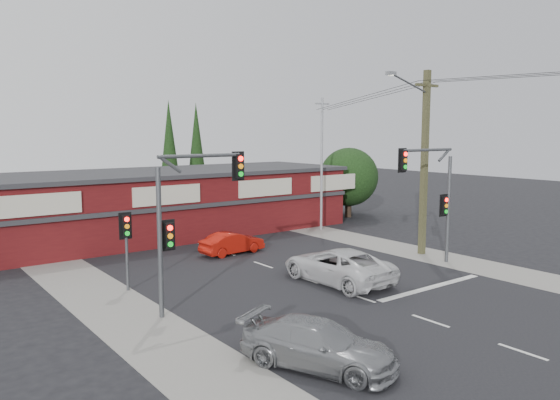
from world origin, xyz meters
TOP-DOWN VIEW (x-y plane):
  - ground at (0.00, 0.00)m, footprint 120.00×120.00m
  - road_strip at (0.00, 5.00)m, footprint 14.00×70.00m
  - verge_left at (-8.50, 5.00)m, footprint 3.00×70.00m
  - verge_right at (8.50, 5.00)m, footprint 3.00×70.00m
  - stop_line at (3.50, -1.50)m, footprint 6.50×0.35m
  - white_suv at (0.84, 1.60)m, footprint 2.62×5.59m
  - silver_suv at (-5.71, -4.63)m, footprint 3.65×5.02m
  - red_sedan at (0.14, 9.38)m, footprint 3.79×1.58m
  - lane_dashes at (0.00, -2.44)m, footprint 0.12×32.72m
  - shop_building at (-0.99, 16.99)m, footprint 27.30×8.40m
  - tree_cluster at (14.69, 15.44)m, footprint 5.90×5.10m
  - conifer_near at (3.50, 24.00)m, footprint 1.80×1.80m
  - conifer_far at (7.00, 26.00)m, footprint 1.80×1.80m
  - traffic_mast_left at (-6.43, 2.00)m, footprint 3.77×0.27m
  - traffic_mast_right at (6.86, 1.00)m, footprint 3.96×0.27m
  - pedestal_signal at (-7.20, 6.01)m, footprint 0.55×0.27m
  - utility_pole at (8.36, 2.99)m, footprint 4.38×0.59m
  - steel_pole at (9.00, 12.00)m, footprint 1.20×0.16m
  - power_lines at (8.47, -2.47)m, footprint 2.01×29.00m

SIDE VIEW (x-z plane):
  - ground at x=0.00m, z-range 0.00..0.00m
  - road_strip at x=0.00m, z-range 0.00..0.01m
  - verge_left at x=-8.50m, z-range 0.00..0.02m
  - verge_right at x=8.50m, z-range 0.00..0.02m
  - stop_line at x=3.50m, z-range 0.01..0.02m
  - lane_dashes at x=0.00m, z-range 0.01..0.02m
  - red_sedan at x=0.14m, z-range 0.00..1.22m
  - silver_suv at x=-5.71m, z-range 0.00..1.35m
  - white_suv at x=0.84m, z-range 0.00..1.55m
  - shop_building at x=-0.99m, z-range 0.02..4.25m
  - pedestal_signal at x=-7.20m, z-range 0.72..4.09m
  - tree_cluster at x=14.69m, z-range 0.15..5.65m
  - traffic_mast_left at x=-6.43m, z-range 0.94..6.92m
  - traffic_mast_right at x=6.86m, z-range 0.96..6.93m
  - steel_pole at x=9.00m, z-range 0.20..9.20m
  - utility_pole at x=8.36m, z-range 0.40..10.40m
  - conifer_near at x=3.50m, z-range 0.85..10.10m
  - conifer_far at x=7.00m, z-range 0.85..10.10m
  - power_lines at x=8.47m, z-range 8.43..9.65m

